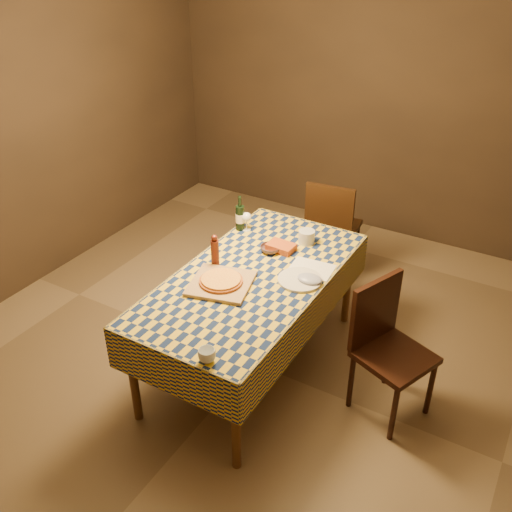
% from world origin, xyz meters
% --- Properties ---
extents(room, '(5.00, 5.10, 2.70)m').
position_xyz_m(room, '(0.00, 0.00, 1.35)').
color(room, brown).
rests_on(room, ground).
extents(dining_table, '(0.94, 1.84, 0.77)m').
position_xyz_m(dining_table, '(0.00, 0.00, 0.69)').
color(dining_table, brown).
rests_on(dining_table, ground).
extents(cutting_board, '(0.47, 0.47, 0.02)m').
position_xyz_m(cutting_board, '(-0.12, -0.20, 0.78)').
color(cutting_board, '#A7804E').
rests_on(cutting_board, dining_table).
extents(pizza, '(0.34, 0.34, 0.03)m').
position_xyz_m(pizza, '(-0.12, -0.20, 0.81)').
color(pizza, '#A34E1B').
rests_on(pizza, cutting_board).
extents(pepper_mill, '(0.07, 0.07, 0.24)m').
position_xyz_m(pepper_mill, '(-0.29, -0.01, 0.88)').
color(pepper_mill, '#521D13').
rests_on(pepper_mill, dining_table).
extents(bowl, '(0.18, 0.18, 0.05)m').
position_xyz_m(bowl, '(-0.05, 0.34, 0.79)').
color(bowl, '#58414A').
rests_on(bowl, dining_table).
extents(wine_glass, '(0.07, 0.07, 0.15)m').
position_xyz_m(wine_glass, '(-0.37, 0.54, 0.88)').
color(wine_glass, white).
rests_on(wine_glass, dining_table).
extents(wine_bottle, '(0.08, 0.08, 0.28)m').
position_xyz_m(wine_bottle, '(-0.42, 0.52, 0.87)').
color(wine_bottle, black).
rests_on(wine_bottle, dining_table).
extents(deli_tub, '(0.12, 0.12, 0.10)m').
position_xyz_m(deli_tub, '(0.12, 0.59, 0.82)').
color(deli_tub, silver).
rests_on(deli_tub, dining_table).
extents(takeout_container, '(0.20, 0.15, 0.05)m').
position_xyz_m(takeout_container, '(0.00, 0.40, 0.79)').
color(takeout_container, '#AF4717').
rests_on(takeout_container, dining_table).
extents(white_plate, '(0.31, 0.31, 0.02)m').
position_xyz_m(white_plate, '(0.30, 0.11, 0.78)').
color(white_plate, silver).
rests_on(white_plate, dining_table).
extents(tumbler, '(0.12, 0.12, 0.08)m').
position_xyz_m(tumbler, '(0.22, -0.85, 0.81)').
color(tumbler, white).
rests_on(tumbler, dining_table).
extents(flour_patch, '(0.31, 0.25, 0.00)m').
position_xyz_m(flour_patch, '(0.30, 0.28, 0.77)').
color(flour_patch, white).
rests_on(flour_patch, dining_table).
extents(flour_bag, '(0.20, 0.17, 0.05)m').
position_xyz_m(flour_bag, '(0.36, 0.12, 0.79)').
color(flour_bag, '#959DBF').
rests_on(flour_bag, dining_table).
extents(chair_far, '(0.47, 0.48, 0.93)m').
position_xyz_m(chair_far, '(-0.02, 1.39, 0.52)').
color(chair_far, black).
rests_on(chair_far, ground).
extents(chair_right, '(0.55, 0.55, 0.93)m').
position_xyz_m(chair_right, '(0.93, 0.10, 0.52)').
color(chair_right, black).
rests_on(chair_right, ground).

